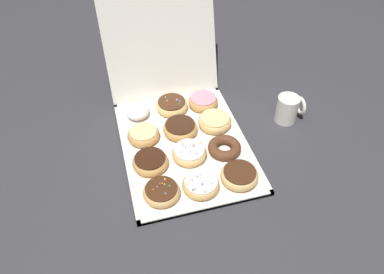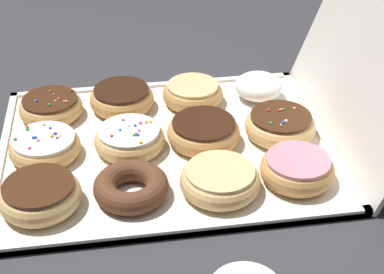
# 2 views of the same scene
# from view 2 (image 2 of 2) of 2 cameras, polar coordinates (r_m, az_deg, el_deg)

# --- Properties ---
(ground_plane) EXTENTS (3.00, 3.00, 0.00)m
(ground_plane) POSITION_cam_2_polar(r_m,az_deg,el_deg) (0.94, -2.59, -1.33)
(ground_plane) COLOR #333338
(donut_box) EXTENTS (0.41, 0.53, 0.01)m
(donut_box) POSITION_cam_2_polar(r_m,az_deg,el_deg) (0.94, -2.60, -1.07)
(donut_box) COLOR silver
(donut_box) RESTS_ON ground
(sprinkle_donut_0) EXTENTS (0.11, 0.11, 0.04)m
(sprinkle_donut_0) POSITION_cam_2_polar(r_m,az_deg,el_deg) (1.03, -13.88, 2.93)
(sprinkle_donut_0) COLOR tan
(sprinkle_donut_0) RESTS_ON donut_box
(sprinkle_donut_1) EXTENTS (0.11, 0.11, 0.04)m
(sprinkle_donut_1) POSITION_cam_2_polar(r_m,az_deg,el_deg) (0.93, -14.44, -0.79)
(sprinkle_donut_1) COLOR tan
(sprinkle_donut_1) RESTS_ON donut_box
(chocolate_frosted_donut_2) EXTENTS (0.12, 0.12, 0.04)m
(chocolate_frosted_donut_2) POSITION_cam_2_polar(r_m,az_deg,el_deg) (0.83, -14.91, -5.59)
(chocolate_frosted_donut_2) COLOR #E5B770
(chocolate_frosted_donut_2) RESTS_ON donut_box
(chocolate_frosted_donut_3) EXTENTS (0.11, 0.11, 0.04)m
(chocolate_frosted_donut_3) POSITION_cam_2_polar(r_m,az_deg,el_deg) (1.03, -7.01, 3.86)
(chocolate_frosted_donut_3) COLOR tan
(chocolate_frosted_donut_3) RESTS_ON donut_box
(sprinkle_donut_4) EXTENTS (0.11, 0.11, 0.04)m
(sprinkle_donut_4) POSITION_cam_2_polar(r_m,az_deg,el_deg) (0.92, -6.22, -0.32)
(sprinkle_donut_4) COLOR #E5B770
(sprinkle_donut_4) RESTS_ON donut_box
(chocolate_cake_ring_donut_5) EXTENTS (0.11, 0.11, 0.03)m
(chocolate_cake_ring_donut_5) POSITION_cam_2_polar(r_m,az_deg,el_deg) (0.83, -6.08, -4.94)
(chocolate_cake_ring_donut_5) COLOR #59331E
(chocolate_cake_ring_donut_5) RESTS_ON donut_box
(glazed_ring_donut_6) EXTENTS (0.11, 0.11, 0.04)m
(glazed_ring_donut_6) POSITION_cam_2_polar(r_m,az_deg,el_deg) (1.04, 0.07, 4.38)
(glazed_ring_donut_6) COLOR tan
(glazed_ring_donut_6) RESTS_ON donut_box
(chocolate_frosted_donut_7) EXTENTS (0.12, 0.12, 0.04)m
(chocolate_frosted_donut_7) POSITION_cam_2_polar(r_m,az_deg,el_deg) (0.93, 1.19, 0.43)
(chocolate_frosted_donut_7) COLOR tan
(chocolate_frosted_donut_7) RESTS_ON donut_box
(glazed_ring_donut_8) EXTENTS (0.12, 0.12, 0.04)m
(glazed_ring_donut_8) POSITION_cam_2_polar(r_m,az_deg,el_deg) (0.83, 2.81, -4.28)
(glazed_ring_donut_8) COLOR #E5B770
(glazed_ring_donut_8) RESTS_ON donut_box
(powdered_filled_donut_9) EXTENTS (0.09, 0.09, 0.05)m
(powdered_filled_donut_9) POSITION_cam_2_polar(r_m,az_deg,el_deg) (1.06, 6.63, 5.04)
(powdered_filled_donut_9) COLOR white
(powdered_filled_donut_9) RESTS_ON donut_box
(sprinkle_donut_10) EXTENTS (0.12, 0.12, 0.04)m
(sprinkle_donut_10) POSITION_cam_2_polar(r_m,az_deg,el_deg) (0.95, 8.80, 1.13)
(sprinkle_donut_10) COLOR #E5B770
(sprinkle_donut_10) RESTS_ON donut_box
(pink_frosted_donut_11) EXTENTS (0.11, 0.11, 0.04)m
(pink_frosted_donut_11) POSITION_cam_2_polar(r_m,az_deg,el_deg) (0.86, 10.43, -3.12)
(pink_frosted_donut_11) COLOR tan
(pink_frosted_donut_11) RESTS_ON donut_box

